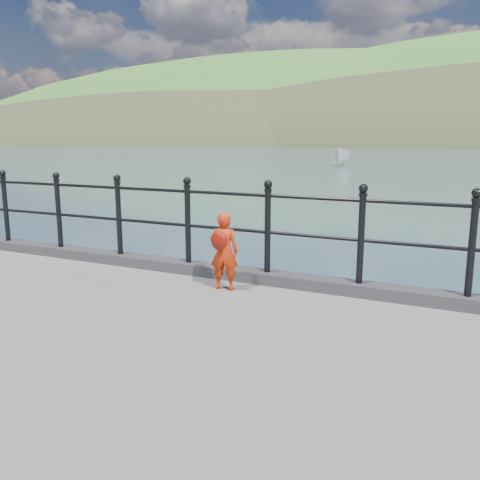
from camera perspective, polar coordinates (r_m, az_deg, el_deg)
The scene contains 5 objects.
ground at distance 7.39m, azimuth -0.94°, elevation -11.43°, with size 600.00×600.00×0.00m, color #2D4251.
kerb at distance 6.92m, azimuth -1.53°, elevation -3.62°, with size 60.00×0.30×0.15m, color #28282B.
railing at distance 6.77m, azimuth -1.56°, elevation 2.52°, with size 18.11×0.11×1.20m.
child at distance 6.28m, azimuth -1.83°, elevation -1.21°, with size 0.40×0.34×0.97m.
launch_white at distance 55.53m, azimuth 11.26°, elevation 9.14°, with size 1.86×4.94×1.91m, color white.
Camera 1 is at (3.07, -6.09, 2.86)m, focal length 38.00 mm.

